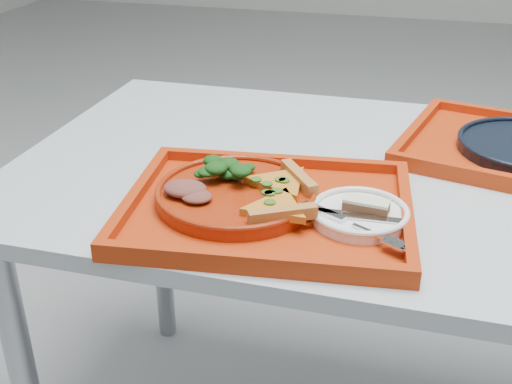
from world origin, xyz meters
The scene contains 11 objects.
table centered at (0.00, 0.00, 0.68)m, with size 1.60×0.80×0.75m.
tray_main centered at (-0.28, -0.21, 0.76)m, with size 0.45×0.35×0.01m, color #A82908.
dinner_plate centered at (-0.34, -0.20, 0.77)m, with size 0.26×0.26×0.02m, color maroon.
side_plate centered at (-0.14, -0.21, 0.77)m, with size 0.15×0.15×0.01m, color white.
pizza_slice_a centered at (-0.26, -0.25, 0.79)m, with size 0.12×0.10×0.02m, color gold, non-canonical shape.
pizza_slice_b centered at (-0.27, -0.16, 0.79)m, with size 0.13×0.11×0.02m, color gold, non-canonical shape.
salad_heap centered at (-0.37, -0.16, 0.80)m, with size 0.09×0.08×0.04m, color black.
meat_portion centered at (-0.41, -0.23, 0.79)m, with size 0.07×0.06×0.02m, color brown.
dessert_bar centered at (-0.13, -0.20, 0.79)m, with size 0.07×0.03×0.02m.
knife centered at (-0.15, -0.23, 0.78)m, with size 0.18×0.02×0.01m, color silver.
fork centered at (-0.14, -0.26, 0.78)m, with size 0.18×0.02×0.01m, color silver.
Camera 1 is at (-0.06, -1.08, 1.25)m, focal length 45.00 mm.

